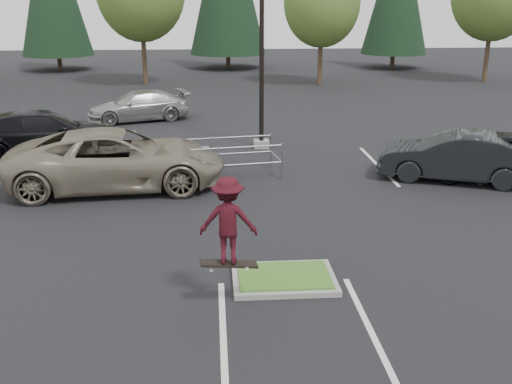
{
  "coord_description": "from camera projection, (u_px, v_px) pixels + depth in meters",
  "views": [
    {
      "loc": [
        -1.45,
        -11.55,
        5.83
      ],
      "look_at": [
        -0.49,
        1.5,
        1.55
      ],
      "focal_mm": 42.0,
      "sensor_mm": 36.0,
      "label": 1
    }
  ],
  "objects": [
    {
      "name": "car_l_tan",
      "position": [
        117.0,
        159.0,
        18.89
      ],
      "size": [
        6.98,
        3.67,
        1.87
      ],
      "primitive_type": "imported",
      "rotation": [
        0.0,
        0.0,
        1.66
      ],
      "color": "gray",
      "rests_on": "ground"
    },
    {
      "name": "car_r_black",
      "position": [
        499.0,
        155.0,
        19.79
      ],
      "size": [
        5.27,
        3.13,
        1.68
      ],
      "primitive_type": "imported",
      "rotation": [
        0.0,
        0.0,
        4.46
      ],
      "color": "black",
      "rests_on": "ground"
    },
    {
      "name": "car_l_black",
      "position": [
        42.0,
        133.0,
        22.94
      ],
      "size": [
        6.25,
        3.81,
        1.69
      ],
      "primitive_type": "imported",
      "rotation": [
        0.0,
        0.0,
        1.83
      ],
      "color": "black",
      "rests_on": "ground"
    },
    {
      "name": "grass_median",
      "position": [
        284.0,
        278.0,
        12.83
      ],
      "size": [
        2.2,
        1.6,
        0.16
      ],
      "color": "gray",
      "rests_on": "ground"
    },
    {
      "name": "light_pole",
      "position": [
        262.0,
        31.0,
        22.85
      ],
      "size": [
        0.7,
        0.6,
        10.12
      ],
      "color": "gray",
      "rests_on": "ground"
    },
    {
      "name": "car_far_silver",
      "position": [
        140.0,
        106.0,
        29.35
      ],
      "size": [
        5.31,
        3.43,
        1.43
      ],
      "primitive_type": "imported",
      "rotation": [
        0.0,
        0.0,
        5.02
      ],
      "color": "#9B9A96",
      "rests_on": "ground"
    },
    {
      "name": "stall_lines",
      "position": [
        217.0,
        195.0,
        18.47
      ],
      "size": [
        22.62,
        17.6,
        0.01
      ],
      "color": "silver",
      "rests_on": "ground"
    },
    {
      "name": "cart_corral",
      "position": [
        201.0,
        156.0,
        20.0
      ],
      "size": [
        4.47,
        2.15,
        1.22
      ],
      "rotation": [
        0.0,
        0.0,
        0.15
      ],
      "color": "gray",
      "rests_on": "ground"
    },
    {
      "name": "car_r_charc",
      "position": [
        455.0,
        157.0,
        19.69
      ],
      "size": [
        5.22,
        3.38,
        1.62
      ],
      "primitive_type": "imported",
      "rotation": [
        0.0,
        0.0,
        4.34
      ],
      "color": "black",
      "rests_on": "ground"
    },
    {
      "name": "decid_c",
      "position": [
        322.0,
        6.0,
        39.92
      ],
      "size": [
        5.12,
        5.12,
        8.38
      ],
      "color": "#38281C",
      "rests_on": "ground"
    },
    {
      "name": "skateboarder",
      "position": [
        228.0,
        221.0,
        11.26
      ],
      "size": [
        1.15,
        0.73,
        1.84
      ],
      "rotation": [
        0.0,
        0.0,
        3.05
      ],
      "color": "black",
      "rests_on": "ground"
    },
    {
      "name": "ground",
      "position": [
        284.0,
        281.0,
        12.86
      ],
      "size": [
        120.0,
        120.0,
        0.0
      ],
      "primitive_type": "plane",
      "color": "black",
      "rests_on": "ground"
    }
  ]
}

